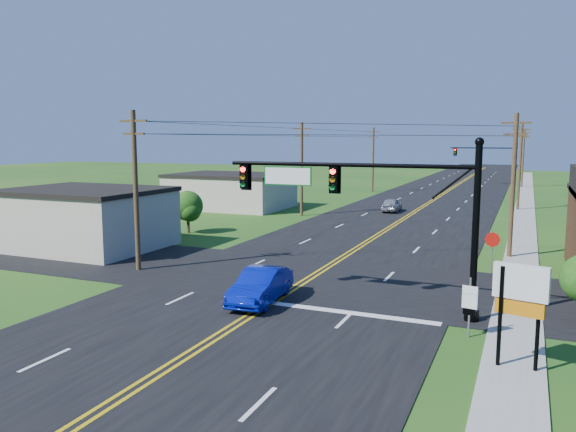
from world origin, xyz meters
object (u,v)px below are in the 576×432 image
at_px(signal_mast_main, 368,201).
at_px(blue_car, 261,286).
at_px(stop_sign, 492,244).
at_px(signal_mast_far, 487,157).
at_px(route_sign, 470,303).

distance_m(signal_mast_main, blue_car, 6.19).
xyz_separation_m(blue_car, stop_sign, (9.31, 9.98, 0.92)).
height_order(signal_mast_far, blue_car, signal_mast_far).
xyz_separation_m(signal_mast_far, blue_car, (-4.73, -73.00, -3.78)).
distance_m(route_sign, stop_sign, 11.00).
xyz_separation_m(signal_mast_far, stop_sign, (4.57, -63.02, -2.86)).
bearing_deg(signal_mast_main, signal_mast_far, 89.92).
bearing_deg(blue_car, route_sign, -10.63).
bearing_deg(blue_car, stop_sign, 42.71).
height_order(blue_car, route_sign, route_sign).
relative_size(signal_mast_main, blue_car, 2.43).
height_order(signal_mast_main, blue_car, signal_mast_main).
relative_size(signal_mast_main, signal_mast_far, 1.03).
relative_size(route_sign, stop_sign, 0.98).
bearing_deg(signal_mast_far, signal_mast_main, -90.08).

